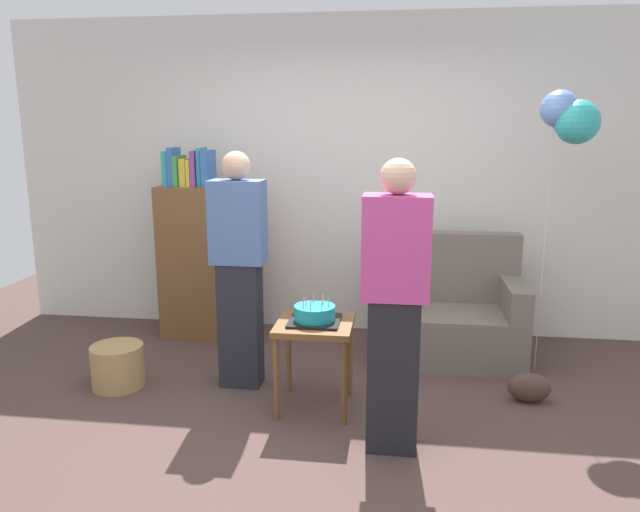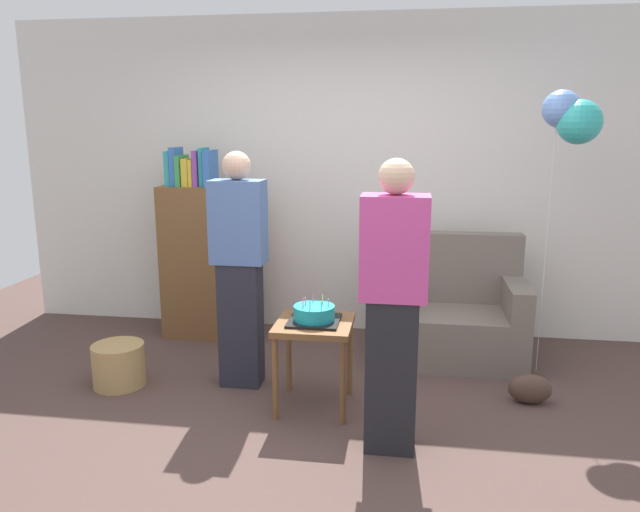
% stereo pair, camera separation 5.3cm
% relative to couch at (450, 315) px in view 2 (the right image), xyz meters
% --- Properties ---
extents(ground_plane, '(8.00, 8.00, 0.00)m').
position_rel_couch_xyz_m(ground_plane, '(-0.84, -1.44, -0.34)').
color(ground_plane, '#4C3833').
extents(wall_back, '(6.00, 0.10, 2.70)m').
position_rel_couch_xyz_m(wall_back, '(-0.84, 0.61, 1.01)').
color(wall_back, silver).
rests_on(wall_back, ground_plane).
extents(couch, '(1.10, 0.70, 0.96)m').
position_rel_couch_xyz_m(couch, '(0.00, 0.00, 0.00)').
color(couch, '#6B6056').
rests_on(couch, ground_plane).
extents(bookshelf, '(0.80, 0.36, 1.62)m').
position_rel_couch_xyz_m(bookshelf, '(-2.02, 0.22, 0.35)').
color(bookshelf, brown).
rests_on(bookshelf, ground_plane).
extents(side_table, '(0.48, 0.48, 0.58)m').
position_rel_couch_xyz_m(side_table, '(-0.92, -1.01, 0.15)').
color(side_table, brown).
rests_on(side_table, ground_plane).
extents(birthday_cake, '(0.32, 0.32, 0.16)m').
position_rel_couch_xyz_m(birthday_cake, '(-0.92, -1.01, 0.29)').
color(birthday_cake, black).
rests_on(birthday_cake, side_table).
extents(person_blowing_candles, '(0.36, 0.22, 1.63)m').
position_rel_couch_xyz_m(person_blowing_candles, '(-1.48, -0.73, 0.49)').
color(person_blowing_candles, '#23232D').
rests_on(person_blowing_candles, ground_plane).
extents(person_holding_cake, '(0.36, 0.22, 1.63)m').
position_rel_couch_xyz_m(person_holding_cake, '(-0.42, -1.46, 0.49)').
color(person_holding_cake, black).
rests_on(person_holding_cake, ground_plane).
extents(wicker_basket, '(0.36, 0.36, 0.30)m').
position_rel_couch_xyz_m(wicker_basket, '(-2.33, -0.89, -0.19)').
color(wicker_basket, '#A88451').
rests_on(wicker_basket, ground_plane).
extents(handbag, '(0.28, 0.14, 0.20)m').
position_rel_couch_xyz_m(handbag, '(0.48, -0.76, -0.24)').
color(handbag, '#473328').
rests_on(handbag, ground_plane).
extents(balloon_bunch, '(0.38, 0.32, 2.03)m').
position_rel_couch_xyz_m(balloon_bunch, '(0.71, -0.27, 1.51)').
color(balloon_bunch, silver).
rests_on(balloon_bunch, ground_plane).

